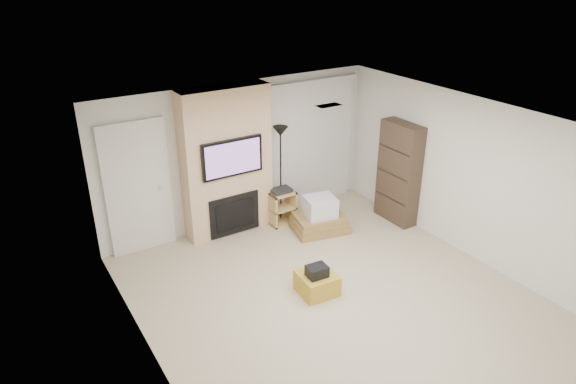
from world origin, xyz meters
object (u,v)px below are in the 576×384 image
box_stack (320,218)px  bookshelf (399,173)px  floor_lamp (281,147)px  ottoman (317,283)px  av_stand (281,205)px

box_stack → bookshelf: size_ratio=0.58×
floor_lamp → box_stack: floor_lamp is taller
ottoman → av_stand: size_ratio=0.76×
box_stack → bookshelf: 1.59m
ottoman → box_stack: bearing=53.6°
bookshelf → ottoman: bearing=-156.4°
av_stand → ottoman: bearing=-107.9°
ottoman → bookshelf: (2.47, 1.08, 0.75)m
ottoman → box_stack: box_stack is taller
ottoman → av_stand: (0.66, 2.05, 0.20)m
box_stack → ottoman: bearing=-126.4°
ottoman → bookshelf: 2.79m
box_stack → floor_lamp: bearing=117.5°
ottoman → floor_lamp: floor_lamp is taller
av_stand → bookshelf: bookshelf is taller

